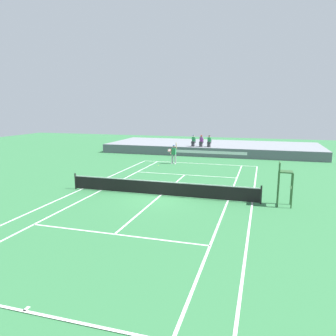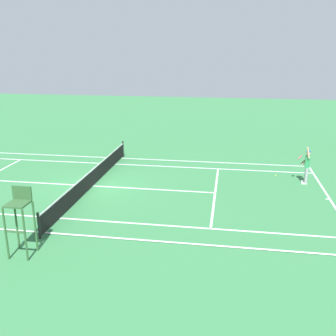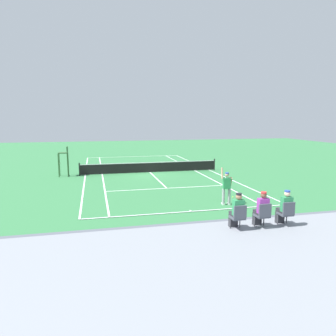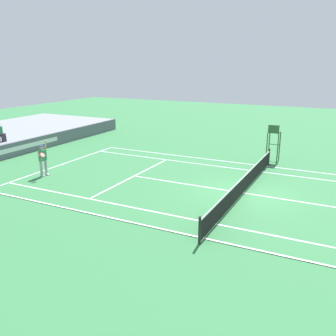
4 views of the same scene
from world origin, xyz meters
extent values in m
plane|color=#337542|center=(0.00, 0.00, 0.00)|extent=(80.00, 80.00, 0.00)
cube|color=#337542|center=(0.00, 0.00, 0.01)|extent=(10.98, 23.78, 0.02)
cube|color=white|center=(0.00, 11.89, 0.02)|extent=(10.98, 0.10, 0.01)
cube|color=white|center=(-5.49, 0.00, 0.02)|extent=(0.10, 23.78, 0.01)
cube|color=white|center=(5.49, 0.00, 0.02)|extent=(0.10, 23.78, 0.01)
cube|color=white|center=(-4.11, 0.00, 0.02)|extent=(0.10, 23.78, 0.01)
cube|color=white|center=(4.11, 0.00, 0.02)|extent=(0.10, 23.78, 0.01)
cube|color=white|center=(0.00, 6.40, 0.02)|extent=(8.22, 0.10, 0.01)
cube|color=white|center=(0.00, 0.00, 0.02)|extent=(0.10, 12.80, 0.01)
cube|color=white|center=(0.00, 11.79, 0.02)|extent=(0.10, 0.20, 0.01)
cylinder|color=black|center=(-5.94, 0.00, 0.54)|extent=(0.10, 0.10, 1.07)
cylinder|color=black|center=(5.94, 0.00, 0.54)|extent=(0.10, 0.10, 1.07)
cube|color=black|center=(0.00, 0.00, 0.48)|extent=(11.78, 0.02, 0.84)
cube|color=white|center=(0.00, 0.00, 0.90)|extent=(11.78, 0.03, 0.06)
cylinder|color=#9E9EA3|center=(-2.08, 11.10, 0.46)|extent=(0.15, 0.15, 0.92)
cylinder|color=#9E9EA3|center=(-2.39, 11.15, 0.46)|extent=(0.15, 0.15, 0.92)
cube|color=white|center=(-2.08, 11.04, 0.05)|extent=(0.16, 0.29, 0.10)
cube|color=white|center=(-2.40, 11.09, 0.05)|extent=(0.16, 0.29, 0.10)
cube|color=#2D8C51|center=(-2.23, 11.12, 1.22)|extent=(0.43, 0.29, 0.60)
sphere|color=tan|center=(-2.23, 11.12, 1.69)|extent=(0.22, 0.22, 0.22)
cylinder|color=#2D4CA8|center=(-2.23, 11.12, 1.78)|extent=(0.21, 0.21, 0.06)
cylinder|color=tan|center=(-1.98, 11.06, 1.78)|extent=(0.12, 0.22, 0.61)
cylinder|color=tan|center=(-2.51, 11.06, 1.24)|extent=(0.13, 0.34, 0.56)
cylinder|color=black|center=(-2.56, 10.95, 1.11)|extent=(0.06, 0.19, 0.25)
torus|color=red|center=(-2.56, 10.77, 1.37)|extent=(0.33, 0.23, 0.26)
cylinder|color=silver|center=(-2.56, 10.77, 1.37)|extent=(0.29, 0.19, 0.22)
sphere|color=#D1E533|center=(-3.31, 9.68, 0.03)|extent=(0.07, 0.07, 0.07)
cylinder|color=#2D562D|center=(7.53, 0.35, 0.95)|extent=(0.07, 0.07, 1.90)
cylinder|color=#2D562D|center=(7.53, -0.35, 0.95)|extent=(0.07, 0.07, 1.90)
cylinder|color=#2D562D|center=(6.83, 0.35, 0.95)|extent=(0.07, 0.07, 1.90)
cylinder|color=#2D562D|center=(6.83, -0.35, 0.95)|extent=(0.07, 0.07, 1.90)
cube|color=#2D562D|center=(7.18, 0.00, 1.93)|extent=(0.70, 0.70, 0.06)
cube|color=#2D562D|center=(6.83, 0.00, 2.20)|extent=(0.06, 0.70, 0.48)
cube|color=#2D562D|center=(7.49, 0.00, 1.04)|extent=(0.10, 0.70, 0.04)
camera|label=1|loc=(5.89, -18.18, 5.38)|focal=34.34mm
camera|label=2|loc=(18.36, 6.95, 6.94)|focal=41.46mm
camera|label=3|loc=(4.70, 26.66, 4.71)|focal=33.66mm
camera|label=4|loc=(-17.14, -4.32, 6.31)|focal=39.14mm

